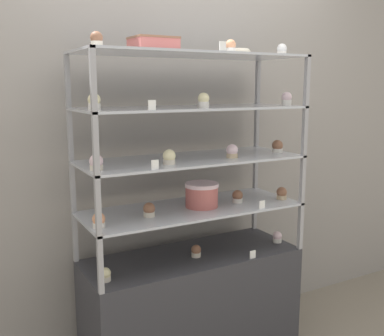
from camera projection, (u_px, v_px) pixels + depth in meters
name	position (u px, v px, depth m)	size (l,w,h in m)	color
back_wall	(162.00, 131.00, 2.67)	(8.00, 0.05, 2.60)	gray
display_base	(192.00, 309.00, 2.52)	(1.19, 0.45, 0.65)	#333338
display_riser_lower	(192.00, 210.00, 2.42)	(1.19, 0.45, 0.27)	#99999E
display_riser_middle	(192.00, 161.00, 2.37)	(1.19, 0.45, 0.27)	#99999E
display_riser_upper	(192.00, 110.00, 2.32)	(1.19, 0.45, 0.27)	#99999E
display_riser_top	(192.00, 57.00, 2.28)	(1.19, 0.45, 0.27)	#99999E
layer_cake_centerpiece	(202.00, 195.00, 2.42)	(0.18, 0.18, 0.13)	#C66660
sheet_cake_frosted	(153.00, 44.00, 2.13)	(0.21, 0.18, 0.06)	#C66660
cupcake_0	(105.00, 275.00, 2.13)	(0.05, 0.05, 0.07)	beige
cupcake_1	(196.00, 251.00, 2.43)	(0.05, 0.05, 0.07)	beige
cupcake_2	(277.00, 237.00, 2.66)	(0.05, 0.05, 0.07)	white
price_tag_0	(253.00, 255.00, 2.41)	(0.04, 0.00, 0.04)	white
cupcake_3	(99.00, 221.00, 2.06)	(0.06, 0.06, 0.07)	white
cupcake_4	(149.00, 210.00, 2.24)	(0.06, 0.06, 0.07)	beige
cupcake_5	(237.00, 197.00, 2.51)	(0.06, 0.06, 0.07)	white
cupcake_6	(282.00, 193.00, 2.59)	(0.06, 0.06, 0.07)	#CCB28C
price_tag_1	(262.00, 205.00, 2.38)	(0.04, 0.00, 0.04)	white
cupcake_7	(96.00, 163.00, 2.02)	(0.06, 0.06, 0.07)	beige
cupcake_8	(169.00, 157.00, 2.18)	(0.06, 0.06, 0.07)	beige
cupcake_9	(232.00, 151.00, 2.37)	(0.06, 0.06, 0.07)	#CCB28C
cupcake_10	(277.00, 147.00, 2.56)	(0.06, 0.06, 0.07)	white
price_tag_2	(155.00, 165.00, 2.04)	(0.04, 0.00, 0.04)	white
cupcake_11	(94.00, 102.00, 1.99)	(0.06, 0.06, 0.07)	white
cupcake_12	(203.00, 100.00, 2.21)	(0.06, 0.06, 0.07)	white
cupcake_13	(287.00, 99.00, 2.50)	(0.06, 0.06, 0.07)	white
price_tag_3	(152.00, 105.00, 1.99)	(0.04, 0.00, 0.04)	white
cupcake_14	(97.00, 40.00, 1.92)	(0.05, 0.05, 0.07)	beige
cupcake_15	(231.00, 47.00, 2.26)	(0.05, 0.05, 0.07)	white
cupcake_16	(282.00, 50.00, 2.48)	(0.05, 0.05, 0.07)	white
price_tag_4	(223.00, 46.00, 2.12)	(0.04, 0.00, 0.04)	white
donut_glazed	(238.00, 52.00, 2.48)	(0.14, 0.14, 0.04)	#EFE5CC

